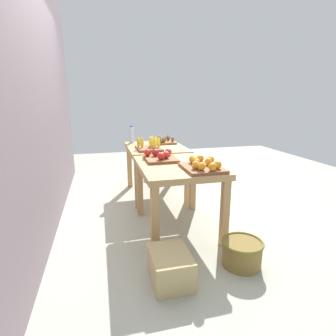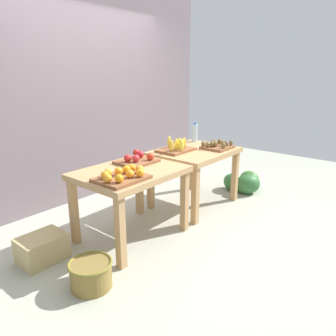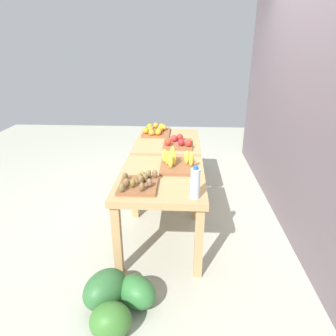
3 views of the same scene
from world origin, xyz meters
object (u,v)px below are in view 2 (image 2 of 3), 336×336
kiwi_bin (217,146)px  water_bottle (195,133)px  orange_bin (122,176)px  banana_crate (176,148)px  watermelon_pile (244,182)px  apple_bin (137,159)px  cardboard_produce_box (42,248)px  display_table_left (130,180)px  display_table_right (195,158)px  wicker_basket (91,274)px

kiwi_bin → water_bottle: (0.17, 0.47, 0.09)m
orange_bin → kiwi_bin: size_ratio=1.27×
banana_crate → watermelon_pile: banana_crate is taller
apple_bin → banana_crate: 0.67m
orange_bin → cardboard_produce_box: orange_bin is taller
orange_bin → banana_crate: bearing=14.6°
cardboard_produce_box → apple_bin: bearing=-8.8°
banana_crate → cardboard_produce_box: banana_crate is taller
display_table_left → banana_crate: bearing=8.2°
kiwi_bin → water_bottle: bearing=70.2°
orange_bin → apple_bin: (0.50, 0.31, -0.00)m
kiwi_bin → cardboard_produce_box: (-2.21, 0.48, -0.65)m
kiwi_bin → cardboard_produce_box: kiwi_bin is taller
watermelon_pile → cardboard_produce_box: (-2.84, 0.58, -0.01)m
display_table_right → kiwi_bin: (0.24, -0.18, 0.14)m
display_table_right → watermelon_pile: bearing=-17.6°
apple_bin → cardboard_produce_box: (-1.08, 0.17, -0.65)m
display_table_right → watermelon_pile: display_table_right is taller
display_table_right → banana_crate: size_ratio=2.36×
watermelon_pile → cardboard_produce_box: bearing=168.5°
cardboard_produce_box → orange_bin: bearing=-39.3°
cardboard_produce_box → watermelon_pile: bearing=-11.5°
display_table_right → orange_bin: orange_bin is taller
wicker_basket → banana_crate: bearing=15.8°
orange_bin → water_bottle: bearing=14.6°
water_bottle → wicker_basket: (-2.33, -0.64, -0.74)m
display_table_left → kiwi_bin: kiwi_bin is taller
display_table_right → water_bottle: (0.41, 0.29, 0.23)m
kiwi_bin → water_bottle: size_ratio=1.37×
display_table_right → kiwi_bin: bearing=-35.9°
wicker_basket → watermelon_pile: bearing=1.5°
apple_bin → wicker_basket: (-1.03, -0.48, -0.65)m
kiwi_bin → watermelon_pile: bearing=-9.2°
display_table_right → orange_bin: 1.40m
wicker_basket → cardboard_produce_box: bearing=94.4°
apple_bin → display_table_left: bearing=-150.5°
orange_bin → banana_crate: size_ratio=1.06×
display_table_left → watermelon_pile: bearing=-7.9°
water_bottle → display_table_left: bearing=-169.2°
wicker_basket → orange_bin: bearing=18.2°
display_table_left → kiwi_bin: 1.38m
apple_bin → cardboard_produce_box: 1.27m
orange_bin → wicker_basket: bearing=-161.8°
water_bottle → cardboard_produce_box: water_bottle is taller
display_table_right → water_bottle: size_ratio=3.89×
apple_bin → wicker_basket: size_ratio=1.12×
apple_bin → banana_crate: (0.67, -0.00, 0.01)m
orange_bin → banana_crate: (1.17, 0.31, 0.01)m
kiwi_bin → wicker_basket: size_ratio=1.03×
orange_bin → wicker_basket: 0.86m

